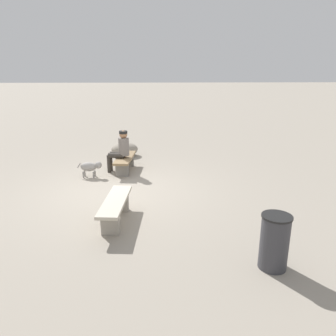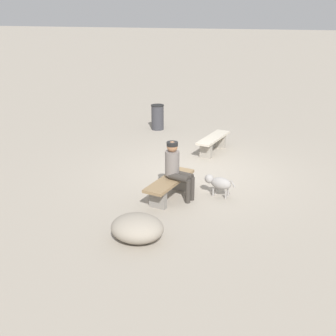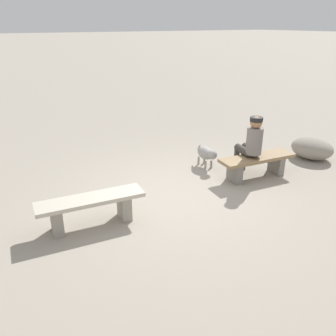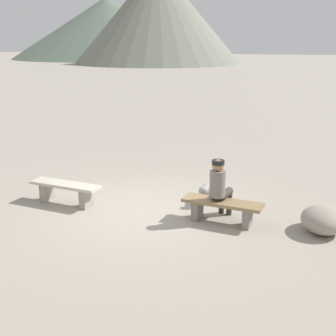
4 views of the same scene
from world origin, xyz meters
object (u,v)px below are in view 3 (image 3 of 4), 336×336
at_px(bench_right, 257,163).
at_px(seated_person, 251,142).
at_px(boulder, 312,148).
at_px(bench_left, 91,206).
at_px(dog, 207,154).

xyz_separation_m(bench_right, seated_person, (-0.09, 0.11, 0.41)).
bearing_deg(boulder, bench_right, -175.67).
xyz_separation_m(bench_left, boulder, (5.24, 0.18, -0.08)).
bearing_deg(boulder, dog, 161.46).
height_order(seated_person, dog, seated_person).
height_order(bench_left, seated_person, seated_person).
distance_m(bench_right, dog, 1.07).
bearing_deg(bench_right, bench_left, -173.31).
height_order(bench_left, bench_right, bench_left).
distance_m(bench_right, seated_person, 0.44).
bearing_deg(boulder, seated_person, -179.24).
bearing_deg(dog, boulder, 77.37).
bearing_deg(bench_left, seated_person, 8.69).
distance_m(bench_left, seated_person, 3.33).
distance_m(seated_person, dog, 1.02).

